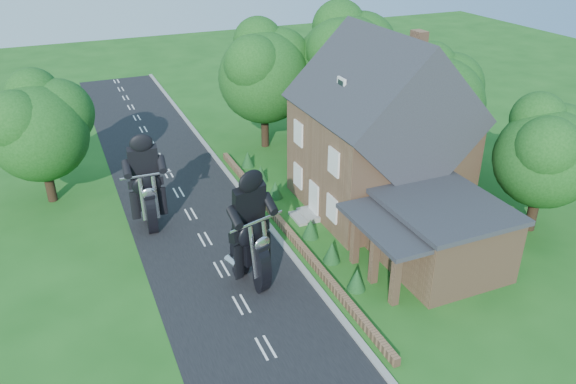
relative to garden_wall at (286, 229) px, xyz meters
name	(u,v)px	position (x,y,z in m)	size (l,w,h in m)	color
ground	(241,305)	(-4.30, -5.00, -0.20)	(120.00, 120.00, 0.00)	#1A5317
road	(241,305)	(-4.30, -5.00, -0.19)	(7.00, 80.00, 0.02)	black
kerb	(315,284)	(-0.65, -5.00, -0.14)	(0.30, 80.00, 0.12)	gray
garden_wall	(286,229)	(0.00, 0.00, 0.00)	(0.30, 22.00, 0.40)	#8B6547
house	(380,135)	(6.19, 1.00, 4.14)	(9.54, 8.64, 10.24)	#8B6547
annex	(439,234)	(5.57, -5.80, 1.57)	(7.05, 5.94, 3.44)	#8B6547
tree_annex_side	(550,149)	(12.83, -4.90, 4.49)	(5.64, 5.20, 7.48)	black
tree_house_right	(442,95)	(12.35, 3.62, 4.99)	(6.51, 6.00, 8.40)	black
tree_behind_house	(351,57)	(9.88, 11.14, 6.03)	(7.81, 7.20, 10.08)	black
tree_behind_left	(269,69)	(3.86, 12.13, 5.53)	(6.94, 6.40, 9.16)	black
tree_far_road	(44,123)	(-11.16, 9.11, 4.64)	(6.08, 5.60, 7.84)	black
shrub_a	(357,279)	(1.00, -6.00, 0.35)	(0.90, 0.90, 1.10)	#133C18
shrub_b	(332,252)	(1.00, -3.50, 0.35)	(0.90, 0.90, 1.10)	#133C18
shrub_c	(310,228)	(1.00, -1.00, 0.35)	(0.90, 0.90, 1.10)	#133C18
shrub_d	(275,190)	(1.00, 4.00, 0.35)	(0.90, 0.90, 1.10)	#133C18
shrub_e	(261,173)	(1.00, 6.50, 0.35)	(0.90, 0.90, 1.10)	#133C18
shrub_f	(248,159)	(1.00, 9.00, 0.35)	(0.90, 0.90, 1.10)	#133C18
motorcycle_lead	(251,268)	(-3.34, -3.68, 0.69)	(0.49, 1.92, 1.79)	black
motorcycle_follow	(150,214)	(-6.66, 3.48, 0.63)	(0.45, 1.79, 1.67)	black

